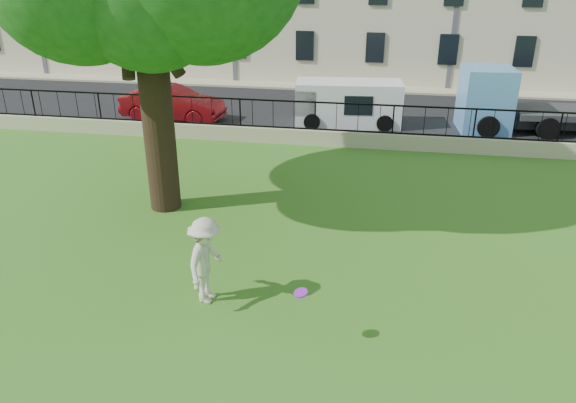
% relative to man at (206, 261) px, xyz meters
% --- Properties ---
extents(ground, '(120.00, 120.00, 0.00)m').
position_rel_man_xyz_m(ground, '(0.92, -0.83, -0.99)').
color(ground, '#3F731B').
rests_on(ground, ground).
extents(retaining_wall, '(50.00, 0.40, 0.60)m').
position_rel_man_xyz_m(retaining_wall, '(0.92, 11.17, -0.69)').
color(retaining_wall, tan).
rests_on(retaining_wall, ground).
extents(iron_railing, '(50.00, 0.05, 1.13)m').
position_rel_man_xyz_m(iron_railing, '(0.92, 11.17, 0.16)').
color(iron_railing, black).
rests_on(iron_railing, retaining_wall).
extents(street, '(60.00, 9.00, 0.01)m').
position_rel_man_xyz_m(street, '(0.92, 15.87, -0.98)').
color(street, black).
rests_on(street, ground).
extents(sidewalk, '(60.00, 1.40, 0.12)m').
position_rel_man_xyz_m(sidewalk, '(0.92, 21.07, -0.93)').
color(sidewalk, tan).
rests_on(sidewalk, ground).
extents(man, '(0.88, 1.36, 1.97)m').
position_rel_man_xyz_m(man, '(0.00, 0.00, 0.00)').
color(man, beige).
rests_on(man, ground).
extents(frisbee, '(0.33, 0.34, 0.12)m').
position_rel_man_xyz_m(frisbee, '(2.22, -1.18, 0.20)').
color(frisbee, purple).
extents(red_sedan, '(4.70, 1.91, 1.52)m').
position_rel_man_xyz_m(red_sedan, '(-5.82, 13.57, -0.23)').
color(red_sedan, maroon).
rests_on(red_sedan, street).
extents(white_van, '(4.69, 2.20, 1.91)m').
position_rel_man_xyz_m(white_van, '(2.01, 14.15, -0.03)').
color(white_van, white).
rests_on(white_van, street).
extents(blue_truck, '(6.47, 2.70, 2.65)m').
position_rel_man_xyz_m(blue_truck, '(9.89, 14.53, 0.34)').
color(blue_truck, '#61A3E5').
rests_on(blue_truck, street).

